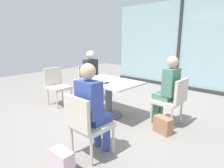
{
  "coord_description": "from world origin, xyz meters",
  "views": [
    {
      "loc": [
        2.55,
        -2.66,
        1.56
      ],
      "look_at": [
        0.0,
        0.1,
        0.65
      ],
      "focal_mm": 30.39,
      "sensor_mm": 36.0,
      "label": 1
    }
  ],
  "objects_px": {
    "wine_glass_0": "(96,77)",
    "wine_glass_2": "(113,78)",
    "dining_table_main": "(109,90)",
    "person_front_right": "(92,105)",
    "person_far_left": "(92,73)",
    "chair_front_right": "(87,122)",
    "chair_far_right": "(172,99)",
    "person_far_right": "(168,87)",
    "wine_glass_4": "(86,73)",
    "chair_far_left": "(90,80)",
    "wine_glass_1": "(112,80)",
    "chair_side_end": "(57,84)",
    "coffee_cup": "(87,79)",
    "cell_phone_on_table": "(106,83)",
    "handbag_0": "(62,161)",
    "wine_glass_3": "(87,72)",
    "handbag_1": "(163,125)"
  },
  "relations": [
    {
      "from": "dining_table_main",
      "to": "chair_far_right",
      "type": "xyz_separation_m",
      "value": [
        1.14,
        0.48,
        -0.04
      ]
    },
    {
      "from": "wine_glass_4",
      "to": "wine_glass_0",
      "type": "bearing_deg",
      "value": -16.57
    },
    {
      "from": "dining_table_main",
      "to": "person_far_right",
      "type": "bearing_deg",
      "value": 24.93
    },
    {
      "from": "chair_far_right",
      "to": "wine_glass_0",
      "type": "distance_m",
      "value": 1.44
    },
    {
      "from": "handbag_0",
      "to": "wine_glass_1",
      "type": "bearing_deg",
      "value": 103.55
    },
    {
      "from": "chair_front_right",
      "to": "chair_far_left",
      "type": "height_order",
      "value": "same"
    },
    {
      "from": "dining_table_main",
      "to": "chair_side_end",
      "type": "bearing_deg",
      "value": -167.3
    },
    {
      "from": "coffee_cup",
      "to": "cell_phone_on_table",
      "type": "xyz_separation_m",
      "value": [
        0.37,
        0.17,
        -0.04
      ]
    },
    {
      "from": "chair_far_left",
      "to": "chair_side_end",
      "type": "relative_size",
      "value": 1.0
    },
    {
      "from": "wine_glass_3",
      "to": "wine_glass_2",
      "type": "bearing_deg",
      "value": -8.29
    },
    {
      "from": "chair_side_end",
      "to": "chair_front_right",
      "type": "bearing_deg",
      "value": -22.38
    },
    {
      "from": "wine_glass_1",
      "to": "coffee_cup",
      "type": "height_order",
      "value": "wine_glass_1"
    },
    {
      "from": "wine_glass_0",
      "to": "wine_glass_2",
      "type": "distance_m",
      "value": 0.32
    },
    {
      "from": "chair_far_left",
      "to": "handbag_1",
      "type": "bearing_deg",
      "value": -9.9
    },
    {
      "from": "handbag_1",
      "to": "coffee_cup",
      "type": "bearing_deg",
      "value": -152.36
    },
    {
      "from": "chair_front_right",
      "to": "person_far_right",
      "type": "relative_size",
      "value": 0.69
    },
    {
      "from": "dining_table_main",
      "to": "person_front_right",
      "type": "bearing_deg",
      "value": -55.43
    },
    {
      "from": "wine_glass_1",
      "to": "wine_glass_4",
      "type": "bearing_deg",
      "value": 171.52
    },
    {
      "from": "chair_far_left",
      "to": "wine_glass_1",
      "type": "bearing_deg",
      "value": -27.92
    },
    {
      "from": "dining_table_main",
      "to": "chair_side_end",
      "type": "distance_m",
      "value": 1.45
    },
    {
      "from": "dining_table_main",
      "to": "coffee_cup",
      "type": "height_order",
      "value": "coffee_cup"
    },
    {
      "from": "chair_front_right",
      "to": "coffee_cup",
      "type": "relative_size",
      "value": 9.67
    },
    {
      "from": "chair_side_end",
      "to": "person_far_left",
      "type": "bearing_deg",
      "value": 64.14
    },
    {
      "from": "person_front_right",
      "to": "wine_glass_3",
      "type": "distance_m",
      "value": 1.68
    },
    {
      "from": "person_front_right",
      "to": "person_far_right",
      "type": "height_order",
      "value": "same"
    },
    {
      "from": "chair_far_right",
      "to": "wine_glass_0",
      "type": "relative_size",
      "value": 4.7
    },
    {
      "from": "chair_front_right",
      "to": "handbag_0",
      "type": "height_order",
      "value": "chair_front_right"
    },
    {
      "from": "person_far_left",
      "to": "chair_front_right",
      "type": "bearing_deg",
      "value": -43.4
    },
    {
      "from": "chair_side_end",
      "to": "wine_glass_1",
      "type": "relative_size",
      "value": 4.7
    },
    {
      "from": "dining_table_main",
      "to": "person_far_right",
      "type": "xyz_separation_m",
      "value": [
        1.03,
        0.48,
        0.16
      ]
    },
    {
      "from": "chair_front_right",
      "to": "person_far_left",
      "type": "height_order",
      "value": "person_far_left"
    },
    {
      "from": "wine_glass_2",
      "to": "wine_glass_3",
      "type": "bearing_deg",
      "value": 171.71
    },
    {
      "from": "person_far_right",
      "to": "handbag_1",
      "type": "distance_m",
      "value": 0.71
    },
    {
      "from": "person_front_right",
      "to": "person_far_left",
      "type": "height_order",
      "value": "same"
    },
    {
      "from": "wine_glass_0",
      "to": "coffee_cup",
      "type": "height_order",
      "value": "wine_glass_0"
    },
    {
      "from": "dining_table_main",
      "to": "chair_side_end",
      "type": "xyz_separation_m",
      "value": [
        -1.41,
        -0.32,
        -0.04
      ]
    },
    {
      "from": "dining_table_main",
      "to": "coffee_cup",
      "type": "relative_size",
      "value": 13.79
    },
    {
      "from": "wine_glass_2",
      "to": "handbag_0",
      "type": "bearing_deg",
      "value": -71.28
    },
    {
      "from": "chair_front_right",
      "to": "wine_glass_1",
      "type": "height_order",
      "value": "wine_glass_1"
    },
    {
      "from": "chair_far_right",
      "to": "person_far_right",
      "type": "bearing_deg",
      "value": -180.0
    },
    {
      "from": "person_far_right",
      "to": "wine_glass_1",
      "type": "bearing_deg",
      "value": -125.9
    },
    {
      "from": "chair_front_right",
      "to": "chair_far_left",
      "type": "xyz_separation_m",
      "value": [
        -1.9,
        1.69,
        0.0
      ]
    },
    {
      "from": "person_far_right",
      "to": "cell_phone_on_table",
      "type": "xyz_separation_m",
      "value": [
        -0.92,
        -0.65,
        0.03
      ]
    },
    {
      "from": "person_far_right",
      "to": "wine_glass_4",
      "type": "distance_m",
      "value": 1.61
    },
    {
      "from": "handbag_1",
      "to": "chair_far_left",
      "type": "bearing_deg",
      "value": -177.93
    },
    {
      "from": "chair_far_right",
      "to": "cell_phone_on_table",
      "type": "bearing_deg",
      "value": -147.95
    },
    {
      "from": "chair_front_right",
      "to": "chair_side_end",
      "type": "relative_size",
      "value": 1.0
    },
    {
      "from": "chair_far_left",
      "to": "person_front_right",
      "type": "distance_m",
      "value": 2.48
    },
    {
      "from": "person_front_right",
      "to": "chair_front_right",
      "type": "bearing_deg",
      "value": -90.0
    },
    {
      "from": "wine_glass_3",
      "to": "chair_far_right",
      "type": "bearing_deg",
      "value": 18.1
    }
  ]
}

